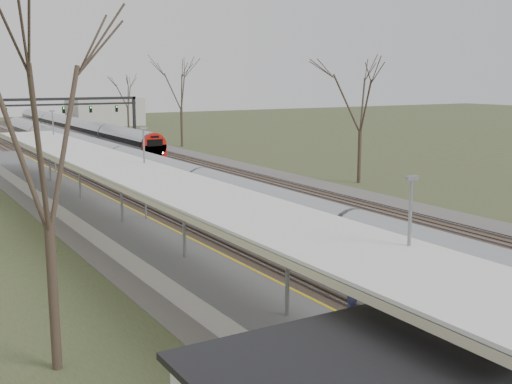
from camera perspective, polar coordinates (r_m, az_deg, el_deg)
track_bed at (r=57.94m, az=-9.90°, el=1.49°), size 24.00×160.00×0.22m
platform at (r=38.59m, az=-13.47°, el=-2.34°), size 3.50×69.00×1.00m
canopy at (r=33.76m, az=-11.40°, el=1.88°), size 4.10×50.00×3.11m
signal_gantry at (r=86.08m, az=-17.24°, el=7.24°), size 21.00×0.59×6.08m
tree_west_near at (r=19.05m, az=-18.37°, el=5.43°), size 5.00×5.00×10.30m
tree_east_far at (r=53.01m, az=9.33°, el=8.55°), size 5.00×5.00×10.30m
train_near at (r=54.44m, az=-11.70°, el=2.38°), size 2.62×90.21×3.05m
train_far at (r=94.82m, az=-15.78°, el=5.47°), size 2.62×60.21×3.05m
passenger at (r=18.60m, az=8.58°, el=-11.45°), size 0.50×0.68×1.74m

